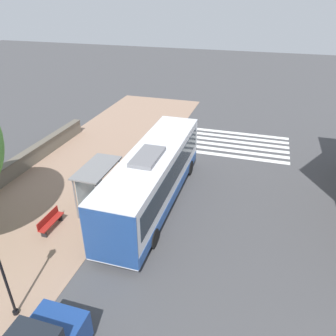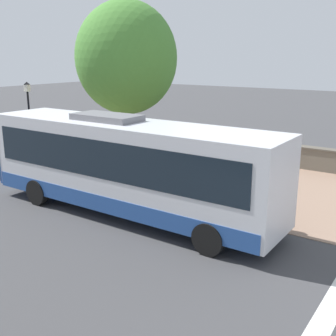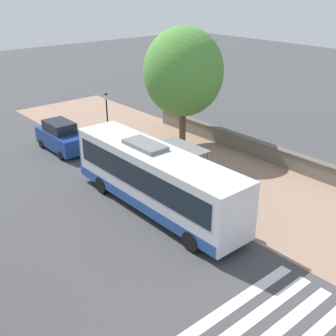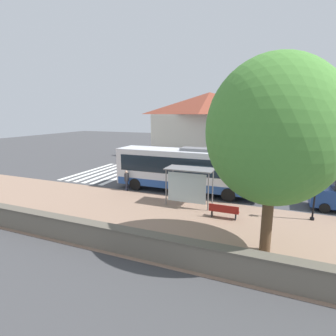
{
  "view_description": "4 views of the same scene",
  "coord_description": "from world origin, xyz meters",
  "px_view_note": "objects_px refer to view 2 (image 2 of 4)",
  "views": [
    {
      "loc": [
        7.05,
        -13.93,
        11.13
      ],
      "look_at": [
        1.71,
        3.76,
        1.13
      ],
      "focal_mm": 35.0,
      "sensor_mm": 36.0,
      "label": 1
    },
    {
      "loc": [
        12.66,
        10.74,
        5.63
      ],
      "look_at": [
        0.75,
        2.53,
        1.75
      ],
      "focal_mm": 45.0,
      "sensor_mm": 36.0,
      "label": 2
    },
    {
      "loc": [
        14.05,
        16.98,
        11.42
      ],
      "look_at": [
        0.45,
        1.0,
        2.02
      ],
      "focal_mm": 45.0,
      "sensor_mm": 36.0,
      "label": 3
    },
    {
      "loc": [
        -17.9,
        -5.04,
        6.22
      ],
      "look_at": [
        -0.46,
        2.09,
        2.29
      ],
      "focal_mm": 28.0,
      "sensor_mm": 36.0,
      "label": 4
    }
  ],
  "objects_px": {
    "bench": "(126,162)",
    "shade_tree": "(126,58)",
    "pedestrian": "(266,201)",
    "street_lamp_near": "(30,117)",
    "bus": "(126,165)",
    "bus_shelter": "(151,140)"
  },
  "relations": [
    {
      "from": "pedestrian",
      "to": "street_lamp_near",
      "type": "xyz_separation_m",
      "value": [
        -1.14,
        -13.4,
        1.59
      ]
    },
    {
      "from": "bus",
      "to": "bus_shelter",
      "type": "relative_size",
      "value": 3.55
    },
    {
      "from": "bus",
      "to": "bus_shelter",
      "type": "xyz_separation_m",
      "value": [
        -3.05,
        -1.16,
        0.26
      ]
    },
    {
      "from": "bus_shelter",
      "to": "shade_tree",
      "type": "distance_m",
      "value": 7.66
    },
    {
      "from": "bus_shelter",
      "to": "bench",
      "type": "bearing_deg",
      "value": -117.74
    },
    {
      "from": "bus",
      "to": "street_lamp_near",
      "type": "height_order",
      "value": "street_lamp_near"
    },
    {
      "from": "bench",
      "to": "pedestrian",
      "type": "bearing_deg",
      "value": 71.21
    },
    {
      "from": "pedestrian",
      "to": "shade_tree",
      "type": "distance_m",
      "value": 13.29
    },
    {
      "from": "bench",
      "to": "shade_tree",
      "type": "height_order",
      "value": "shade_tree"
    },
    {
      "from": "bus",
      "to": "pedestrian",
      "type": "xyz_separation_m",
      "value": [
        -1.57,
        4.64,
        -0.88
      ]
    },
    {
      "from": "street_lamp_near",
      "to": "shade_tree",
      "type": "relative_size",
      "value": 0.5
    },
    {
      "from": "pedestrian",
      "to": "bench",
      "type": "distance_m",
      "value": 8.95
    },
    {
      "from": "shade_tree",
      "to": "bench",
      "type": "bearing_deg",
      "value": 37.73
    },
    {
      "from": "bench",
      "to": "shade_tree",
      "type": "relative_size",
      "value": 0.21
    },
    {
      "from": "pedestrian",
      "to": "street_lamp_near",
      "type": "relative_size",
      "value": 0.39
    },
    {
      "from": "bus",
      "to": "bench",
      "type": "bearing_deg",
      "value": -139.35
    },
    {
      "from": "bus_shelter",
      "to": "shade_tree",
      "type": "xyz_separation_m",
      "value": [
        -4.59,
        -5.14,
        3.35
      ]
    },
    {
      "from": "bus_shelter",
      "to": "pedestrian",
      "type": "height_order",
      "value": "bus_shelter"
    },
    {
      "from": "bus",
      "to": "pedestrian",
      "type": "bearing_deg",
      "value": 108.7
    },
    {
      "from": "bus",
      "to": "shade_tree",
      "type": "height_order",
      "value": "shade_tree"
    },
    {
      "from": "pedestrian",
      "to": "bench",
      "type": "height_order",
      "value": "pedestrian"
    },
    {
      "from": "bus",
      "to": "bench",
      "type": "relative_size",
      "value": 6.43
    }
  ]
}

